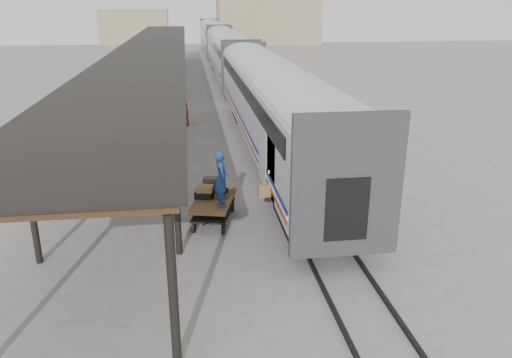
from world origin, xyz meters
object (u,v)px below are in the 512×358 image
at_px(baggage_cart, 214,204).
at_px(pedestrian, 160,123).
at_px(porter, 221,179).
at_px(luggage_tug, 181,114).

height_order(baggage_cart, pedestrian, pedestrian).
bearing_deg(baggage_cart, pedestrian, 115.36).
xyz_separation_m(porter, pedestrian, (-2.64, 12.85, -1.02)).
bearing_deg(baggage_cart, porter, -54.67).
distance_m(baggage_cart, pedestrian, 12.43).
relative_size(baggage_cart, pedestrian, 1.66).
relative_size(luggage_tug, pedestrian, 0.95).
bearing_deg(luggage_tug, porter, -86.38).
height_order(luggage_tug, porter, porter).
bearing_deg(baggage_cart, luggage_tug, 108.89).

